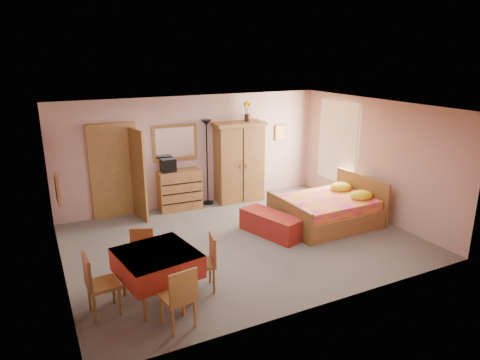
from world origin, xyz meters
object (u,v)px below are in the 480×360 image
chair_east (201,263)px  chair_north (141,256)px  floor_lamp (207,163)px  wardrobe (239,162)px  dining_table (158,276)px  chair_south (177,296)px  chair_west (103,284)px  bench (271,224)px  chest_of_drawers (180,190)px  stereo (168,165)px  sunflower_vase (247,111)px  wall_mirror (175,142)px  bed (326,203)px

chair_east → chair_north: bearing=59.2°
floor_lamp → wardrobe: 0.80m
dining_table → chair_south: bearing=-85.7°
chair_north → chair_east: chair_east is taller
dining_table → chair_north: bearing=95.9°
dining_table → chair_west: (-0.78, 0.00, 0.07)m
dining_table → chair_north: size_ratio=1.28×
chair_east → wardrobe: bearing=-21.8°
floor_lamp → bench: (0.42, -2.29, -0.80)m
chair_north → chair_east: 1.03m
chest_of_drawers → floor_lamp: 0.92m
chest_of_drawers → chair_north: (-1.63, -2.87, -0.05)m
chair_east → dining_table: bearing=100.9°
stereo → sunflower_vase: sunflower_vase is taller
chair_south → chair_east: (0.62, 0.72, 0.00)m
chair_north → wardrobe: bearing=-116.2°
chair_south → floor_lamp: bearing=53.8°
wall_mirror → bed: bearing=-43.0°
sunflower_vase → chair_north: size_ratio=0.57×
wardrobe → bench: 2.34m
stereo → sunflower_vase: bearing=-1.7°
bench → chest_of_drawers: bearing=117.0°
wall_mirror → bed: wall_mirror is taller
chest_of_drawers → dining_table: 3.89m
stereo → dining_table: 3.88m
bed → dining_table: (-4.05, -1.28, -0.09)m
sunflower_vase → dining_table: 5.16m
chair_west → stereo: bearing=146.0°
chair_south → stereo: bearing=64.7°
chest_of_drawers → bench: chest_of_drawers is taller
wardrobe → chest_of_drawers: bearing=-179.8°
wardrobe → bed: 2.47m
chest_of_drawers → bench: 2.54m
chair_west → chair_east: bearing=85.5°
floor_lamp → bed: 2.97m
bed → chair_south: bed is taller
wardrobe → chair_west: 5.22m
chair_south → chest_of_drawers: bearing=61.7°
dining_table → chair_east: 0.68m
chair_east → bench: bearing=-44.4°
stereo → dining_table: size_ratio=0.31×
chest_of_drawers → bed: size_ratio=0.48×
dining_table → chair_west: size_ratio=1.14×
sunflower_vase → chair_east: 4.75m
chest_of_drawers → floor_lamp: (0.72, 0.04, 0.56)m
chest_of_drawers → stereo: size_ratio=3.00×
wall_mirror → bed: size_ratio=0.52×
stereo → bench: stereo is taller
wall_mirror → chest_of_drawers: bearing=-88.1°
wardrobe → dining_table: 4.69m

